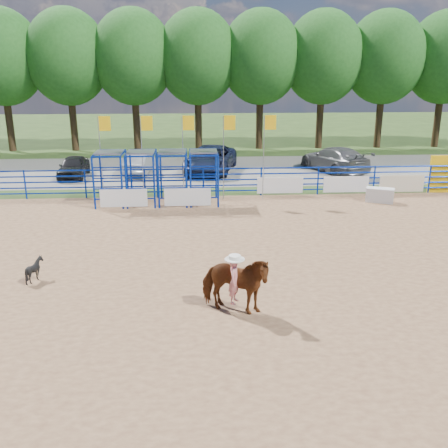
% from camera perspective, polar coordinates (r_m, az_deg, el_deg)
% --- Properties ---
extents(ground, '(120.00, 120.00, 0.00)m').
position_cam_1_polar(ground, '(16.48, -1.51, -5.39)').
color(ground, '#385120').
rests_on(ground, ground).
extents(arena_dirt, '(30.00, 20.00, 0.02)m').
position_cam_1_polar(arena_dirt, '(16.48, -1.51, -5.36)').
color(arena_dirt, '#9E734F').
rests_on(arena_dirt, ground).
extents(gravel_strip, '(40.00, 10.00, 0.01)m').
position_cam_1_polar(gravel_strip, '(32.82, -2.65, 6.17)').
color(gravel_strip, gray).
rests_on(gravel_strip, ground).
extents(announcer_table, '(1.46, 1.09, 0.71)m').
position_cam_1_polar(announcer_table, '(25.90, 17.38, 3.17)').
color(announcer_table, silver).
rests_on(announcer_table, arena_dirt).
extents(horse_and_rider, '(2.18, 1.58, 2.29)m').
position_cam_1_polar(horse_and_rider, '(13.43, 1.21, -6.64)').
color(horse_and_rider, brown).
rests_on(horse_and_rider, arena_dirt).
extents(calf, '(0.85, 0.82, 0.73)m').
position_cam_1_polar(calf, '(16.67, -20.83, -4.89)').
color(calf, black).
rests_on(calf, arena_dirt).
extents(car_a, '(1.55, 3.76, 1.27)m').
position_cam_1_polar(car_a, '(31.91, -16.81, 6.30)').
color(car_a, black).
rests_on(car_a, gravel_strip).
extents(car_b, '(1.76, 4.07, 1.30)m').
position_cam_1_polar(car_b, '(32.03, -9.72, 6.85)').
color(car_b, gray).
rests_on(car_b, gravel_strip).
extents(car_c, '(3.96, 6.35, 1.64)m').
position_cam_1_polar(car_c, '(32.08, -1.57, 7.42)').
color(car_c, '#151B36').
rests_on(car_c, gravel_strip).
extents(car_d, '(3.94, 5.92, 1.59)m').
position_cam_1_polar(car_d, '(32.95, 12.50, 7.24)').
color(car_d, '#535355').
rests_on(car_d, gravel_strip).
extents(perimeter_fence, '(30.10, 20.10, 1.50)m').
position_cam_1_polar(perimeter_fence, '(16.21, -1.53, -2.94)').
color(perimeter_fence, '#0729A7').
rests_on(perimeter_fence, ground).
extents(chute_assembly, '(19.32, 2.41, 4.20)m').
position_cam_1_polar(chute_assembly, '(24.60, -6.77, 5.25)').
color(chute_assembly, '#0729A7').
rests_on(chute_assembly, ground).
extents(treeline, '(56.40, 6.40, 11.24)m').
position_cam_1_polar(treeline, '(41.21, -3.06, 18.97)').
color(treeline, '#3F2B19').
rests_on(treeline, ground).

